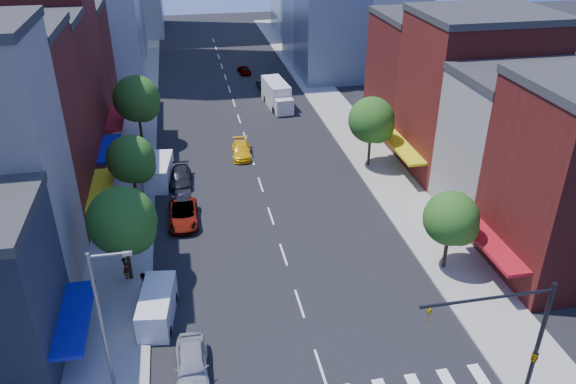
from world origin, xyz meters
name	(u,v)px	position (x,y,z in m)	size (l,w,h in m)	color
ground	(321,368)	(0.00, 0.00, 0.00)	(220.00, 220.00, 0.00)	black
sidewalk_left	(135,132)	(-12.50, 40.00, 0.07)	(5.00, 120.00, 0.15)	gray
sidewalk_right	(340,117)	(12.50, 40.00, 0.07)	(5.00, 120.00, 0.15)	gray
bldg_left_3	(24,108)	(-21.00, 29.00, 7.50)	(12.00, 8.00, 15.00)	#571815
bldg_left_4	(40,71)	(-21.00, 37.50, 8.50)	(12.00, 9.00, 17.00)	maroon
bldg_left_5	(58,65)	(-21.00, 47.00, 6.50)	(12.00, 10.00, 13.00)	#571815
bldg_right_1	(522,148)	(21.00, 15.00, 6.00)	(12.00, 8.00, 12.00)	beige
bldg_right_2	(474,97)	(21.00, 24.00, 7.50)	(12.00, 10.00, 15.00)	maroon
bldg_right_3	(430,77)	(21.00, 34.00, 6.50)	(12.00, 10.00, 13.00)	#571815
traffic_signal	(528,346)	(9.94, -4.50, 4.16)	(7.24, 2.24, 8.00)	black
streetlight	(103,313)	(-11.81, 1.00, 5.28)	(2.25, 0.25, 9.00)	slate
tree_left_near	(125,223)	(-11.35, 10.92, 4.87)	(4.80, 4.80, 7.30)	black
tree_left_mid	(133,161)	(-11.35, 21.92, 4.53)	(4.20, 4.20, 6.65)	black
tree_left_far	(138,101)	(-11.35, 35.92, 5.20)	(5.00, 5.00, 7.75)	black
tree_right_near	(453,221)	(11.65, 7.92, 4.19)	(4.00, 4.00, 6.20)	black
tree_right_far	(373,122)	(11.65, 25.92, 4.86)	(4.60, 4.60, 7.20)	black
parked_car_front	(192,364)	(-7.50, 0.96, 0.81)	(1.91, 4.75, 1.62)	#9E9EA2
parked_car_second	(182,202)	(-7.50, 20.76, 0.66)	(1.39, 3.99, 1.31)	black
parked_car_third	(183,215)	(-7.50, 18.39, 0.73)	(2.44, 5.29, 1.47)	#999999
parked_car_rear	(181,177)	(-7.50, 25.71, 0.68)	(1.92, 4.72, 1.37)	black
cargo_van_near	(157,308)	(-9.52, 6.13, 1.05)	(2.64, 5.22, 2.13)	silver
cargo_van_far	(159,172)	(-9.52, 26.24, 1.15)	(2.82, 5.66, 2.31)	silver
taxi	(241,150)	(-1.00, 31.00, 0.69)	(1.93, 4.74, 1.38)	yellow
traffic_car_oncoming	(264,85)	(4.92, 52.86, 0.71)	(1.50, 4.31, 1.42)	black
traffic_car_far	(244,69)	(3.05, 61.27, 0.64)	(1.51, 3.76, 1.28)	#999999
box_truck	(277,95)	(5.45, 45.63, 1.51)	(3.02, 8.12, 3.20)	silver
pedestrian_near	(126,268)	(-11.79, 11.13, 1.00)	(0.62, 0.41, 1.71)	#999999
pedestrian_far	(143,284)	(-10.50, 8.99, 1.00)	(0.82, 0.64, 1.69)	#999999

